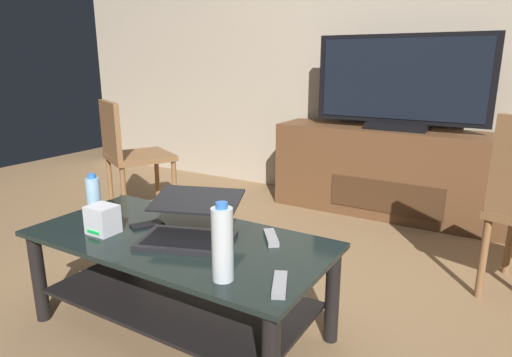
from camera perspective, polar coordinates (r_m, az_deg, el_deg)
The scene contains 13 objects.
ground_plane at distance 2.13m, azimuth -3.30°, elevation -17.65°, with size 7.68×7.68×0.00m, color olive.
back_wall at distance 3.77m, azimuth 15.86°, elevation 18.27°, with size 6.40×0.12×2.80m, color #B2A38C.
coffee_table at distance 1.94m, azimuth -9.96°, elevation -11.15°, with size 1.29×0.62×0.44m.
media_cabinet at distance 3.49m, azimuth 17.39°, elevation 0.70°, with size 1.80×0.43×0.66m.
television at distance 3.37m, azimuth 18.18°, elevation 11.46°, with size 1.23×0.20×0.67m.
side_chair at distance 3.40m, azimuth -16.09°, elevation 3.41°, with size 0.59×0.59×0.87m.
laptop at distance 1.86m, azimuth -8.41°, elevation -5.76°, with size 0.48×0.48×0.16m.
router_box at distance 1.99m, azimuth -19.21°, elevation -5.02°, with size 0.12×0.11×0.12m.
water_bottle_near at distance 2.13m, azimuth -20.22°, elevation -2.53°, with size 0.06×0.06×0.22m.
water_bottle_far at distance 1.47m, azimuth -4.36°, elevation -8.40°, with size 0.07×0.07×0.27m.
cell_phone at distance 2.04m, azimuth -13.93°, elevation -5.83°, with size 0.07×0.14×0.01m, color black.
tv_remote at distance 1.83m, azimuth 2.01°, elevation -7.61°, with size 0.04×0.16×0.02m, color #99999E.
soundbar_remote at distance 1.48m, azimuth 3.09°, elevation -13.51°, with size 0.04×0.16×0.02m, color #99999E.
Camera 1 is at (1.02, -1.48, 1.15)m, focal length 30.95 mm.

